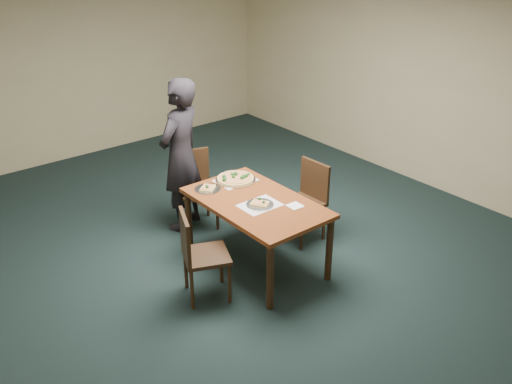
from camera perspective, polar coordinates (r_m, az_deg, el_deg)
ground at (r=6.31m, az=0.16°, el=-6.38°), size 8.00×8.00×0.00m
room_shell at (r=5.57m, az=0.18°, el=8.90°), size 8.00×8.00×8.00m
dining_table at (r=5.85m, az=0.00°, el=-1.69°), size 0.90×1.50×0.75m
chair_far at (r=6.77m, az=-6.11°, el=0.81°), size 0.52×0.52×0.91m
chair_left at (r=5.44m, az=-5.83°, el=-5.90°), size 0.55×0.55×0.91m
chair_right at (r=6.46m, az=5.16°, el=-0.43°), size 0.43×0.43×0.91m
diner at (r=6.58m, az=-7.53°, el=3.65°), size 0.78×0.66×1.80m
placemat_main at (r=6.26m, az=-2.06°, el=1.19°), size 0.42×0.32×0.00m
placemat_near at (r=5.72m, az=0.39°, el=-1.32°), size 0.40×0.30×0.00m
pizza_pan at (r=6.25m, az=-2.06°, el=1.37°), size 0.44×0.44×0.08m
slice_plate_near at (r=5.72m, az=0.39°, el=-1.20°), size 0.28×0.28×0.05m
slice_plate_far at (r=6.07m, az=-4.84°, el=0.35°), size 0.28×0.28×0.06m
napkin at (r=5.72m, az=3.92°, el=-1.39°), size 0.15×0.15×0.01m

